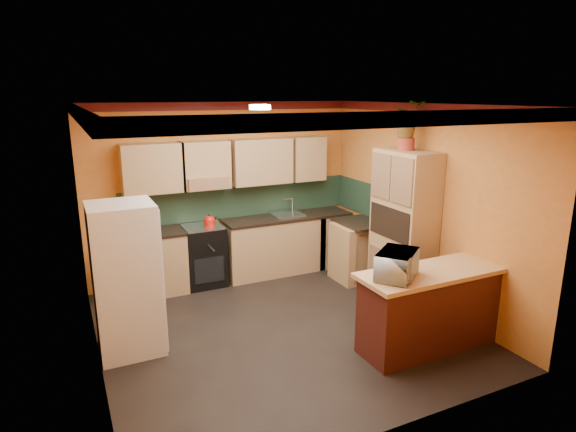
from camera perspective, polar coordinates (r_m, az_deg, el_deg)
The scene contains 15 objects.
room_shell at distance 5.75m, azimuth -1.84°, elevation 7.00°, with size 4.24×4.24×2.72m.
base_cabinets_back at distance 7.56m, azimuth -5.41°, elevation -4.11°, with size 3.65×0.60×0.88m, color tan.
countertop_back at distance 7.42m, azimuth -5.49°, elevation -0.74°, with size 3.65×0.62×0.04m, color black.
stove at distance 7.37m, azimuth -9.98°, elevation -4.62°, with size 0.58×0.58×0.91m, color black.
kettle at distance 7.20m, azimuth -9.30°, elevation -0.53°, with size 0.17×0.17×0.18m, color red, non-canonical shape.
sink at distance 7.70m, azimuth -0.09°, elevation 0.16°, with size 0.48×0.40×0.03m, color silver.
base_cabinets_right at distance 7.57m, azimuth 8.54°, elevation -4.17°, with size 0.60×0.80×0.88m, color tan.
countertop_right at distance 7.44m, azimuth 8.67°, elevation -0.80°, with size 0.62×0.80×0.04m, color black.
fridge at distance 5.60m, azimuth -18.64°, elevation -7.09°, with size 0.68×0.66×1.70m, color silver.
pantry at distance 6.71m, azimuth 13.52°, elevation -1.38°, with size 0.48×0.90×2.10m, color tan.
fern_pot at distance 6.54m, azimuth 13.82°, elevation 8.29°, with size 0.22×0.22×0.16m, color #A43627.
fern at distance 6.52m, azimuth 13.99°, elevation 11.06°, with size 0.43×0.37×0.47m, color tan.
breakfast_bar at distance 5.81m, azimuth 17.09°, elevation -10.55°, with size 1.80×0.55×0.88m, color #4C1C11.
bar_top at distance 5.64m, azimuth 17.44°, elevation -6.25°, with size 1.90×0.65×0.05m, color tan.
microwave at distance 5.21m, azimuth 12.79°, elevation -5.63°, with size 0.53×0.36×0.29m, color silver.
Camera 1 is at (-2.28, -4.94, 2.83)m, focal length 30.00 mm.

